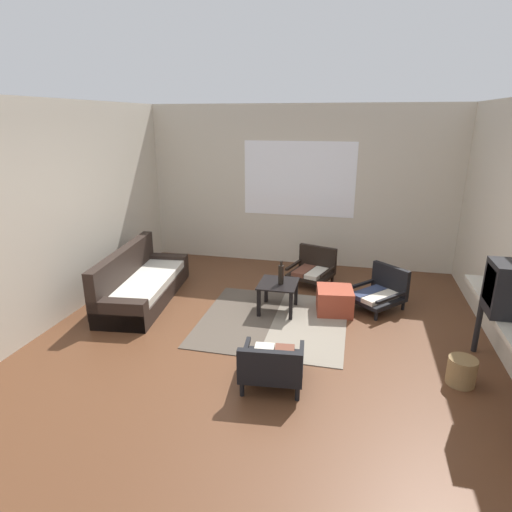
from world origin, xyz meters
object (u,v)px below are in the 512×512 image
Objects in this scene: coffee_table at (278,289)px; armchair_striped_foreground at (272,364)px; armchair_by_window at (313,268)px; glass_bottle at (281,274)px; wicker_basket at (462,371)px; couch at (141,284)px; console_shelf at (507,317)px; clay_vase at (502,283)px; armchair_corner at (380,291)px; ottoman_orange at (335,300)px.

coffee_table is 0.80× the size of armchair_striped_foreground.
armchair_striped_foreground is (-0.10, -2.77, -0.02)m from armchair_by_window.
glass_bottle is 2.36m from wicker_basket.
glass_bottle is at bearing 149.33° from wicker_basket.
coffee_table is at bearing -107.18° from armchair_by_window.
console_shelf is (4.28, -1.17, 0.54)m from couch.
couch is at bearing 144.40° from armchair_striped_foreground.
console_shelf is 4.88× the size of clay_vase.
couch is at bearing -171.06° from armchair_corner.
console_shelf is at bearing -28.24° from coffee_table.
coffee_table is at bearing 2.07° from couch.
wicker_basket is at bearing -139.99° from clay_vase.
ottoman_orange is (0.74, 0.13, -0.15)m from coffee_table.
armchair_by_window is 2.87m from wicker_basket.
wicker_basket is (-0.28, 0.04, -0.63)m from console_shelf.
armchair_corner is at bearing 62.83° from armchair_striped_foreground.
armchair_by_window is 2.96m from clay_vase.
armchair_striped_foreground is (2.21, -1.58, 0.00)m from couch.
console_shelf reaches higher than armchair_corner.
clay_vase is at bearing 90.00° from console_shelf.
glass_bottle is at bearing -167.63° from ottoman_orange.
armchair_corner is at bearing -34.11° from armchair_by_window.
coffee_table reaches higher than wicker_basket.
armchair_corner is 1.86× the size of ottoman_orange.
armchair_striped_foreground is at bearing -91.99° from armchair_by_window.
coffee_table is 0.72× the size of armchair_by_window.
console_shelf reaches higher than glass_bottle.
wicker_basket is (2.04, -1.20, -0.18)m from coffee_table.
coffee_table is 1.40m from armchair_corner.
ottoman_orange is 2.09m from clay_vase.
armchair_striped_foreground reaches higher than coffee_table.
wicker_basket is at bearing -30.59° from coffee_table.
console_shelf is (0.99, -1.69, 0.54)m from armchair_corner.
clay_vase reaches higher than glass_bottle.
armchair_corner is 1.40m from glass_bottle.
armchair_striped_foreground reaches higher than ottoman_orange.
couch is 2.38× the size of armchair_corner.
armchair_striped_foreground is at bearing -35.60° from couch.
coffee_table is 2.00× the size of wicker_basket.
armchair_by_window reaches higher than wicker_basket.
couch is 3.76× the size of coffee_table.
coffee_table is at bearing 157.32° from clay_vase.
armchair_by_window is 0.88× the size of armchair_corner.
clay_vase is at bearing -46.50° from armchair_by_window.
console_shelf reaches higher than couch.
wicker_basket is at bearing -53.82° from armchair_by_window.
glass_bottle is (-2.28, 0.95, -0.45)m from clay_vase.
ottoman_orange is (0.49, 1.79, -0.06)m from armchair_striped_foreground.
armchair_striped_foreground is 2.31m from clay_vase.
ottoman_orange is at bearing 10.33° from coffee_table.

